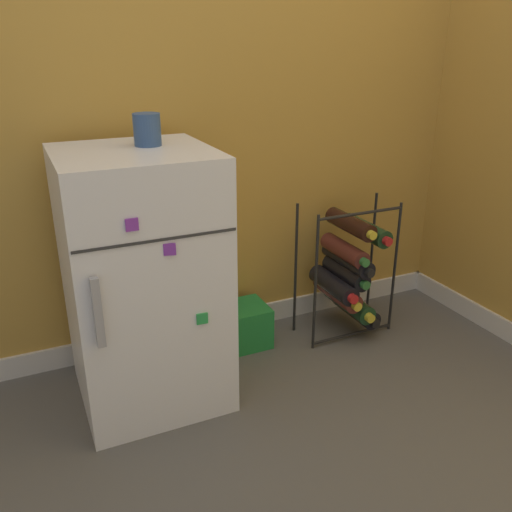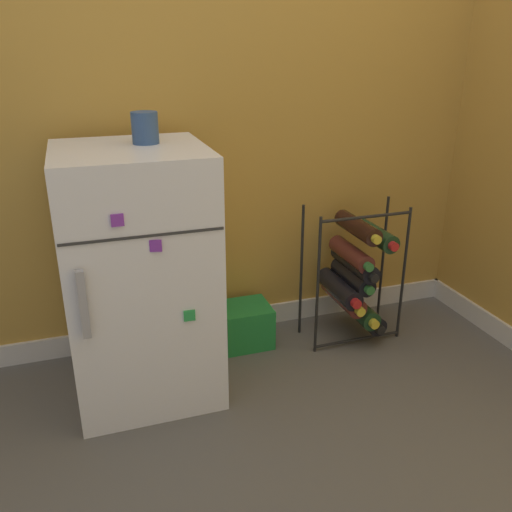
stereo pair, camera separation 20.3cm
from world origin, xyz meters
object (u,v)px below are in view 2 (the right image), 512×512
(mini_fridge, at_px, (140,276))
(fridge_top_cup, at_px, (145,128))
(wine_rack, at_px, (354,276))
(soda_box, at_px, (245,325))

(mini_fridge, relative_size, fridge_top_cup, 8.72)
(mini_fridge, distance_m, wine_rack, 0.91)
(mini_fridge, bearing_deg, soda_box, 20.80)
(wine_rack, bearing_deg, fridge_top_cup, -177.47)
(wine_rack, bearing_deg, soda_box, 170.67)
(wine_rack, xyz_separation_m, soda_box, (-0.46, 0.08, -0.19))
(wine_rack, height_order, fridge_top_cup, fridge_top_cup)
(soda_box, relative_size, fridge_top_cup, 2.01)
(wine_rack, relative_size, soda_box, 2.86)
(fridge_top_cup, bearing_deg, mini_fridge, -140.00)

